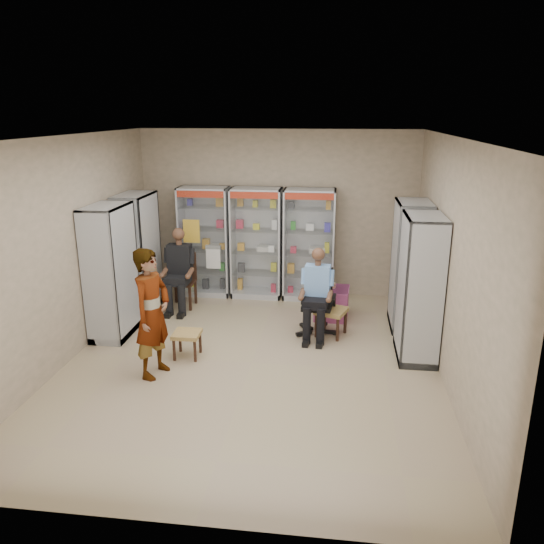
# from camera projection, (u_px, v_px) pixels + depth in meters

# --- Properties ---
(floor) EXTENTS (6.00, 6.00, 0.00)m
(floor) POSITION_uv_depth(u_px,v_px,m) (252.00, 363.00, 7.25)
(floor) COLOR tan
(floor) RESTS_ON ground
(room_shell) EXTENTS (5.02, 6.02, 3.01)m
(room_shell) POSITION_uv_depth(u_px,v_px,m) (250.00, 221.00, 6.67)
(room_shell) COLOR tan
(room_shell) RESTS_ON ground
(cabinet_back_left) EXTENTS (0.90, 0.50, 2.00)m
(cabinet_back_left) POSITION_uv_depth(u_px,v_px,m) (205.00, 242.00, 9.70)
(cabinet_back_left) COLOR silver
(cabinet_back_left) RESTS_ON floor
(cabinet_back_mid) EXTENTS (0.90, 0.50, 2.00)m
(cabinet_back_mid) POSITION_uv_depth(u_px,v_px,m) (257.00, 243.00, 9.59)
(cabinet_back_mid) COLOR #BABCC2
(cabinet_back_mid) RESTS_ON floor
(cabinet_back_right) EXTENTS (0.90, 0.50, 2.00)m
(cabinet_back_right) POSITION_uv_depth(u_px,v_px,m) (309.00, 245.00, 9.47)
(cabinet_back_right) COLOR #ACAFB4
(cabinet_back_right) RESTS_ON floor
(cabinet_right_far) EXTENTS (0.90, 0.50, 2.00)m
(cabinet_right_far) POSITION_uv_depth(u_px,v_px,m) (410.00, 266.00, 8.21)
(cabinet_right_far) COLOR #B6B9BD
(cabinet_right_far) RESTS_ON floor
(cabinet_right_near) EXTENTS (0.90, 0.50, 2.00)m
(cabinet_right_near) POSITION_uv_depth(u_px,v_px,m) (420.00, 288.00, 7.16)
(cabinet_right_near) COLOR #AFB0B6
(cabinet_right_near) RESTS_ON floor
(cabinet_left_far) EXTENTS (0.90, 0.50, 2.00)m
(cabinet_left_far) POSITION_uv_depth(u_px,v_px,m) (138.00, 253.00, 8.93)
(cabinet_left_far) COLOR #B5B7BD
(cabinet_left_far) RESTS_ON floor
(cabinet_left_near) EXTENTS (0.90, 0.50, 2.00)m
(cabinet_left_near) POSITION_uv_depth(u_px,v_px,m) (111.00, 272.00, 7.89)
(cabinet_left_near) COLOR #ADB0B5
(cabinet_left_near) RESTS_ON floor
(wooden_chair) EXTENTS (0.42, 0.42, 0.94)m
(wooden_chair) POSITION_uv_depth(u_px,v_px,m) (182.00, 281.00, 9.19)
(wooden_chair) COLOR black
(wooden_chair) RESTS_ON floor
(seated_customer) EXTENTS (0.44, 0.60, 1.34)m
(seated_customer) POSITION_uv_depth(u_px,v_px,m) (181.00, 271.00, 9.09)
(seated_customer) COLOR black
(seated_customer) RESTS_ON floor
(office_chair) EXTENTS (0.60, 0.60, 1.02)m
(office_chair) POSITION_uv_depth(u_px,v_px,m) (317.00, 302.00, 8.05)
(office_chair) COLOR black
(office_chair) RESTS_ON floor
(seated_shopkeeper) EXTENTS (0.47, 0.63, 1.29)m
(seated_shopkeeper) POSITION_uv_depth(u_px,v_px,m) (317.00, 295.00, 7.97)
(seated_shopkeeper) COLOR #70A4DD
(seated_shopkeeper) RESTS_ON floor
(pink_trunk) EXTENTS (0.57, 0.55, 0.52)m
(pink_trunk) POSITION_uv_depth(u_px,v_px,m) (331.00, 303.00, 8.74)
(pink_trunk) COLOR #9E3F7E
(pink_trunk) RESTS_ON floor
(tea_glass) EXTENTS (0.07, 0.07, 0.09)m
(tea_glass) POSITION_uv_depth(u_px,v_px,m) (334.00, 285.00, 8.67)
(tea_glass) COLOR #5E2E08
(tea_glass) RESTS_ON pink_trunk
(woven_stool_a) EXTENTS (0.54, 0.54, 0.43)m
(woven_stool_a) POSITION_uv_depth(u_px,v_px,m) (331.00, 322.00, 8.09)
(woven_stool_a) COLOR #B3814B
(woven_stool_a) RESTS_ON floor
(woven_stool_b) EXTENTS (0.37, 0.37, 0.37)m
(woven_stool_b) POSITION_uv_depth(u_px,v_px,m) (187.00, 344.00, 7.38)
(woven_stool_b) COLOR #B27D4B
(woven_stool_b) RESTS_ON floor
(standing_man) EXTENTS (0.56, 0.70, 1.69)m
(standing_man) POSITION_uv_depth(u_px,v_px,m) (152.00, 313.00, 6.70)
(standing_man) COLOR #9C9C9F
(standing_man) RESTS_ON floor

